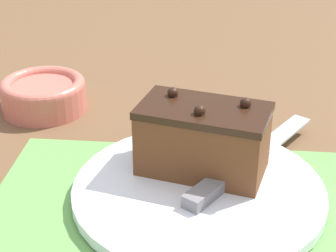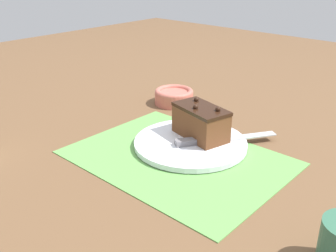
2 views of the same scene
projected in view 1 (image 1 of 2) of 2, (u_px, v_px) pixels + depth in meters
ground_plane at (209, 237)px, 0.53m from camera, size 3.00×3.00×0.00m
placemat_woven at (209, 236)px, 0.53m from camera, size 0.46×0.34×0.00m
cake_plate at (197, 191)px, 0.59m from camera, size 0.26×0.26×0.01m
chocolate_cake at (202, 139)px, 0.59m from camera, size 0.15×0.10×0.08m
serving_knife at (231, 171)px, 0.60m from camera, size 0.15×0.22×0.01m
small_bowl at (43, 94)px, 0.77m from camera, size 0.12×0.12×0.04m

